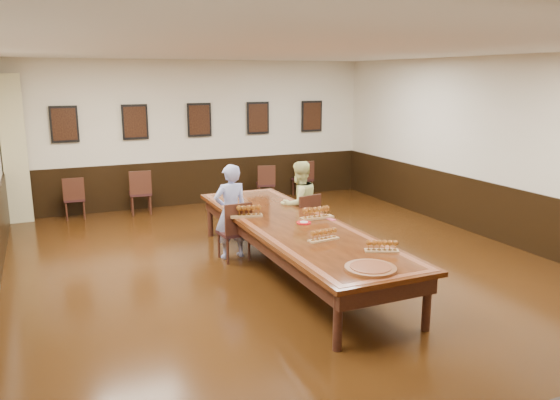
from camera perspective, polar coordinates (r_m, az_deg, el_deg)
name	(u,v)px	position (r m, az deg, el deg)	size (l,w,h in m)	color
floor	(294,273)	(8.18, 1.43, -7.63)	(8.00, 10.00, 0.02)	black
ceiling	(295,49)	(7.67, 1.56, 15.52)	(8.00, 10.00, 0.02)	white
wall_back	(199,133)	(12.44, -8.47, 6.93)	(8.00, 0.02, 3.20)	beige
wall_right	(506,151)	(10.13, 22.54, 4.77)	(0.02, 10.00, 3.20)	beige
chair_man	(234,230)	(8.64, -4.87, -3.18)	(0.44, 0.48, 0.95)	black
chair_woman	(303,220)	(9.23, 2.38, -2.13)	(0.44, 0.48, 0.94)	black
spare_chair_a	(74,198)	(11.86, -20.71, 0.24)	(0.41, 0.44, 0.87)	black
spare_chair_b	(140,192)	(11.85, -14.40, 0.85)	(0.44, 0.48, 0.95)	black
spare_chair_c	(266,183)	(12.66, -1.52, 1.81)	(0.40, 0.44, 0.86)	black
spare_chair_d	(303,178)	(13.25, 2.37, 2.30)	(0.40, 0.44, 0.86)	black
person_man	(231,212)	(8.65, -5.17, -1.21)	(0.55, 0.36, 1.52)	#4D5CC2
person_woman	(299,204)	(9.24, 2.02, -0.42)	(0.73, 0.57, 1.46)	#DDE28D
pink_phone	(331,219)	(8.19, 5.33, -2.03)	(0.08, 0.15, 0.01)	#D34660
curtain	(14,150)	(11.84, -26.01, 4.75)	(0.45, 0.18, 2.90)	#C4BC87
wainscoting	(294,240)	(8.02, 1.45, -4.21)	(8.00, 10.00, 1.00)	black
conference_table	(294,233)	(7.99, 1.45, -3.45)	(1.40, 5.00, 0.76)	black
posters	(199,120)	(12.35, -8.43, 8.28)	(6.14, 0.04, 0.74)	black
flight_a	(247,211)	(8.32, -3.47, -1.20)	(0.51, 0.24, 0.18)	olive
flight_b	(317,213)	(8.21, 3.87, -1.38)	(0.51, 0.16, 0.19)	olive
flight_c	(324,235)	(7.14, 4.59, -3.69)	(0.44, 0.18, 0.16)	olive
flight_d	(382,246)	(6.78, 10.60, -4.79)	(0.42, 0.29, 0.15)	olive
red_plate_grp	(304,223)	(7.96, 2.51, -2.39)	(0.22, 0.22, 0.03)	red
carved_platter	(371,268)	(6.16, 9.44, -7.06)	(0.70, 0.70, 0.05)	#562911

